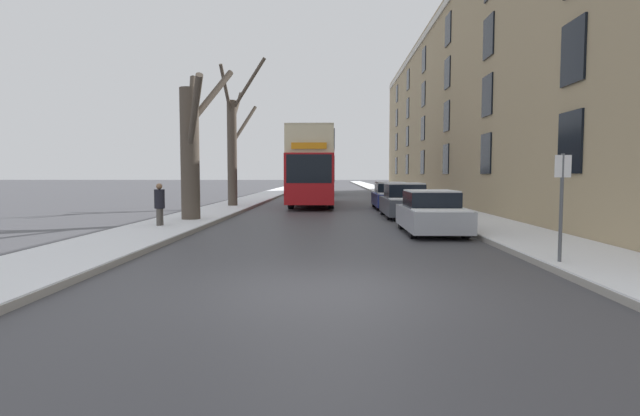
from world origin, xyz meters
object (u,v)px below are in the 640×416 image
(double_decker_bus, at_px, (313,164))
(parked_car_2, at_px, (390,196))
(pedestrian_left_sidewalk, at_px, (160,204))
(bare_tree_left_0, at_px, (192,147))
(bare_tree_left_1, at_px, (234,144))
(street_sign_post, at_px, (561,203))
(parked_car_1, at_px, (404,201))
(oncoming_van, at_px, (319,180))
(parked_car_0, at_px, (431,213))

(double_decker_bus, relative_size, parked_car_2, 2.51)
(pedestrian_left_sidewalk, bearing_deg, bare_tree_left_0, 176.23)
(bare_tree_left_1, distance_m, street_sign_post, 20.53)
(parked_car_1, bearing_deg, parked_car_2, 90.00)
(double_decker_bus, relative_size, oncoming_van, 2.03)
(parked_car_0, relative_size, parked_car_1, 0.92)
(parked_car_0, xyz_separation_m, parked_car_2, (0.00, 11.54, 0.04))
(parked_car_1, xyz_separation_m, parked_car_2, (0.00, 5.50, -0.02))
(bare_tree_left_1, xyz_separation_m, parked_car_0, (8.69, -11.72, -2.92))
(bare_tree_left_1, distance_m, parked_car_2, 9.15)
(bare_tree_left_1, height_order, parked_car_1, bare_tree_left_1)
(bare_tree_left_0, height_order, oncoming_van, bare_tree_left_0)
(double_decker_bus, distance_m, parked_car_1, 9.78)
(parked_car_2, bearing_deg, bare_tree_left_1, 178.84)
(oncoming_van, relative_size, street_sign_post, 2.39)
(parked_car_1, distance_m, pedestrian_left_sidewalk, 10.49)
(bare_tree_left_0, height_order, parked_car_2, bare_tree_left_0)
(double_decker_bus, height_order, pedestrian_left_sidewalk, double_decker_bus)
(pedestrian_left_sidewalk, height_order, street_sign_post, street_sign_post)
(bare_tree_left_0, relative_size, pedestrian_left_sidewalk, 3.91)
(bare_tree_left_0, xyz_separation_m, parked_car_1, (8.60, 2.86, -2.25))
(parked_car_1, bearing_deg, double_decker_bus, 116.98)
(pedestrian_left_sidewalk, relative_size, street_sign_post, 0.69)
(parked_car_0, height_order, pedestrian_left_sidewalk, pedestrian_left_sidewalk)
(bare_tree_left_1, relative_size, parked_car_1, 1.89)
(bare_tree_left_0, xyz_separation_m, oncoming_van, (4.17, 27.67, -1.63))
(parked_car_2, relative_size, oncoming_van, 0.81)
(bare_tree_left_0, relative_size, parked_car_0, 1.55)
(double_decker_bus, bearing_deg, parked_car_0, -73.37)
(parked_car_1, height_order, oncoming_van, oncoming_van)
(parked_car_0, bearing_deg, parked_car_1, 90.00)
(street_sign_post, bearing_deg, bare_tree_left_0, 137.23)
(street_sign_post, bearing_deg, oncoming_van, 98.93)
(double_decker_bus, xyz_separation_m, parked_car_1, (4.36, -8.56, -1.83))
(oncoming_van, bearing_deg, parked_car_0, -81.82)
(bare_tree_left_0, height_order, bare_tree_left_1, bare_tree_left_1)
(bare_tree_left_1, bearing_deg, oncoming_van, 77.46)
(parked_car_1, xyz_separation_m, oncoming_van, (-4.43, 24.80, 0.62))
(pedestrian_left_sidewalk, xyz_separation_m, street_sign_post, (10.39, -6.76, 0.46))
(oncoming_van, bearing_deg, street_sign_post, -81.07)
(bare_tree_left_1, relative_size, oncoming_van, 1.49)
(oncoming_van, bearing_deg, pedestrian_left_sidewalk, -98.68)
(oncoming_van, bearing_deg, parked_car_1, -79.87)
(bare_tree_left_0, distance_m, street_sign_post, 13.67)
(bare_tree_left_0, distance_m, parked_car_0, 9.45)
(oncoming_van, xyz_separation_m, pedestrian_left_sidewalk, (-4.60, -30.13, -0.45))
(double_decker_bus, relative_size, street_sign_post, 4.86)
(street_sign_post, bearing_deg, parked_car_1, 96.43)
(double_decker_bus, xyz_separation_m, street_sign_post, (5.72, -20.65, -1.20))
(parked_car_2, height_order, oncoming_van, oncoming_van)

